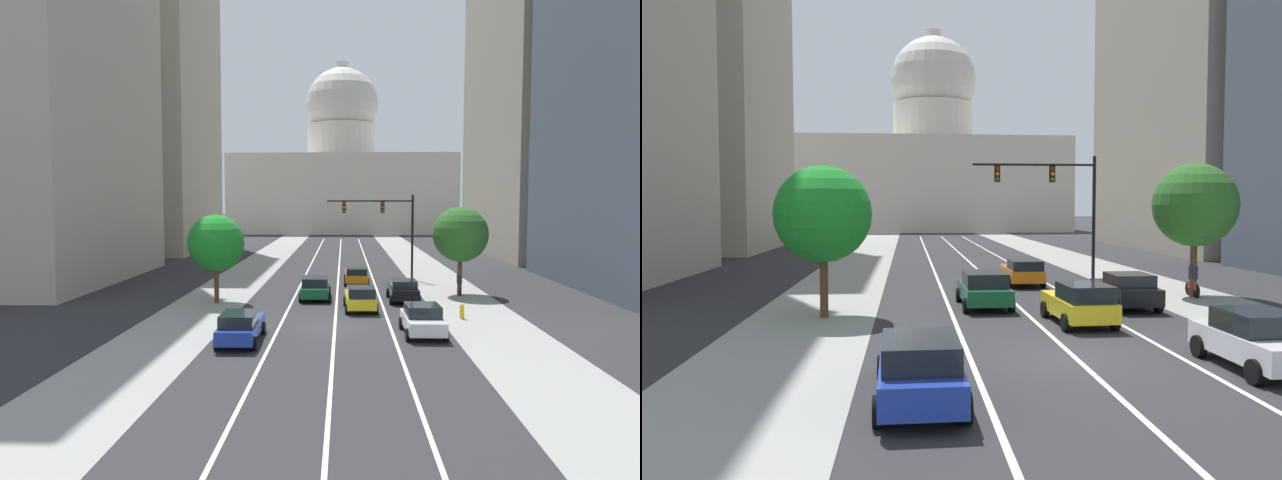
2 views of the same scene
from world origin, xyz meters
TOP-DOWN VIEW (x-y plane):
  - ground_plane at (0.00, 40.00)m, footprint 400.00×400.00m
  - sidewalk_left at (-8.53, 35.00)m, footprint 4.96×130.00m
  - sidewalk_right at (8.53, 35.00)m, footprint 4.96×130.00m
  - lane_stripe_left at (-3.02, 25.00)m, footprint 0.16×90.00m
  - lane_stripe_center at (0.00, 25.00)m, footprint 0.16×90.00m
  - lane_stripe_right at (3.02, 25.00)m, footprint 0.16×90.00m
  - office_tower_far_left at (-26.92, 46.89)m, footprint 17.62×22.81m
  - office_tower_far_right at (26.91, 43.00)m, footprint 17.60×29.50m
  - capitol_building at (0.00, 94.56)m, footprint 45.68×25.99m
  - car_white at (4.53, -1.61)m, footprint 2.14×4.10m
  - car_blue at (-4.53, -3.58)m, footprint 2.05×4.77m
  - car_orange at (1.51, 16.01)m, footprint 2.02×4.47m
  - car_black at (4.53, 8.23)m, footprint 2.04×4.18m
  - car_green at (-1.51, 8.91)m, footprint 2.16×4.44m
  - car_yellow at (1.52, 4.75)m, footprint 2.12×4.14m
  - traffic_signal_mast at (4.14, 18.59)m, footprint 7.42×0.39m
  - fire_hydrant at (7.36, 2.44)m, footprint 0.26×0.35m
  - cyclist at (8.88, 11.00)m, footprint 0.38×1.70m
  - street_tree_mid_left at (-8.05, 7.04)m, footprint 3.78×3.78m
  - street_tree_mid_right at (8.90, 11.01)m, footprint 4.00×4.00m

SIDE VIEW (x-z plane):
  - ground_plane at x=0.00m, z-range 0.00..0.00m
  - sidewalk_left at x=-8.53m, z-range 0.00..0.01m
  - sidewalk_right at x=8.53m, z-range 0.00..0.01m
  - lane_stripe_left at x=-3.02m, z-range 0.01..0.02m
  - lane_stripe_center at x=0.00m, z-range 0.01..0.02m
  - lane_stripe_right at x=3.02m, z-range 0.01..0.02m
  - fire_hydrant at x=7.36m, z-range 0.01..0.92m
  - car_orange at x=1.51m, z-range 0.03..1.48m
  - car_black at x=4.53m, z-range 0.02..1.55m
  - car_blue at x=-4.53m, z-range 0.02..1.58m
  - car_white at x=4.53m, z-range 0.02..1.59m
  - car_yellow at x=1.52m, z-range 0.02..1.60m
  - car_green at x=-1.51m, z-range 0.03..1.59m
  - cyclist at x=8.88m, z-range -0.01..1.71m
  - street_tree_mid_left at x=-8.05m, z-range 1.07..7.02m
  - street_tree_mid_right at x=8.90m, z-range 1.20..7.63m
  - traffic_signal_mast at x=4.14m, z-range 1.56..8.90m
  - capitol_building at x=0.00m, z-range -6.37..29.75m
  - office_tower_far_right at x=26.91m, z-range 0.04..44.77m
  - office_tower_far_left at x=-26.92m, z-range 0.04..53.28m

